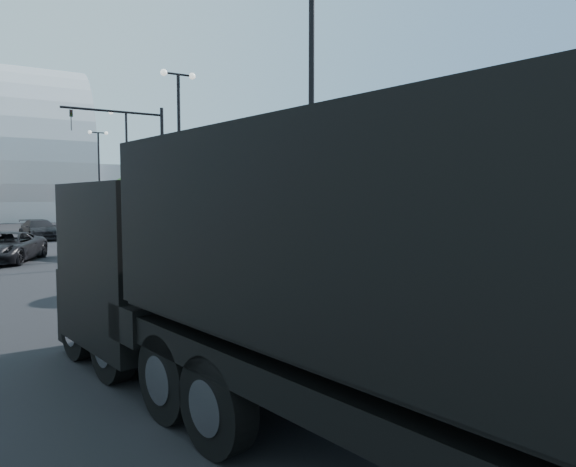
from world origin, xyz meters
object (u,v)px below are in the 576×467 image
dump_truck (268,301)px  dark_car_mid (6,247)px  pedestrian (376,261)px  white_sedan (101,244)px

dump_truck → dark_car_mid: dump_truck is taller
dark_car_mid → pedestrian: 18.25m
white_sedan → pedestrian: size_ratio=2.51×
white_sedan → dump_truck: bearing=-109.0°
dark_car_mid → white_sedan: bearing=16.8°
dump_truck → pedestrian: (8.13, 7.31, -0.74)m
white_sedan → dark_car_mid: size_ratio=0.84×
white_sedan → dark_car_mid: same height
white_sedan → dark_car_mid: (-4.38, 0.29, 0.00)m
white_sedan → pedestrian: 15.62m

